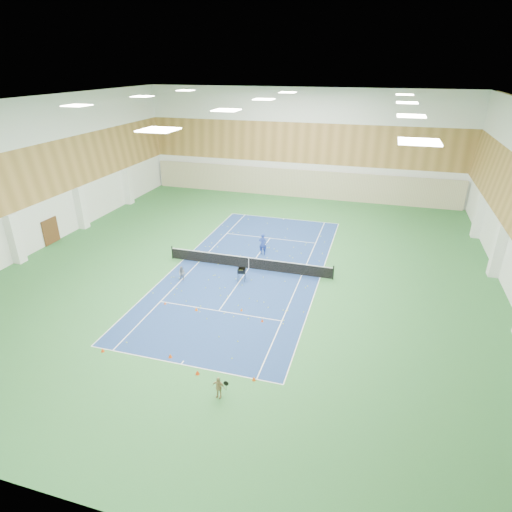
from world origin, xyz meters
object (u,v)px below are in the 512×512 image
Objects in this scene: coach at (263,244)px; ball_cart at (242,275)px; child_apron at (218,387)px; child_court at (182,273)px; tennis_net at (249,262)px.

ball_cart is at bearing 91.47° from coach.
ball_cart is (-2.62, 11.48, -0.07)m from child_apron.
child_court is 1.07× the size of ball_cart.
coach reaches higher than child_court.
child_apron is at bearing -86.03° from ball_cart.
tennis_net is at bearing 87.72° from coach.
tennis_net is at bearing 35.38° from child_court.
child_apron is (2.74, -13.53, 0.02)m from tennis_net.
child_court is at bearing -142.08° from tennis_net.
child_apron is at bearing -59.29° from child_court.
child_court is 4.32m from ball_cart.
tennis_net is 13.02× the size of ball_cart.
coach reaches higher than child_apron.
child_apron reaches higher than child_court.
coach is 7.49m from child_court.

